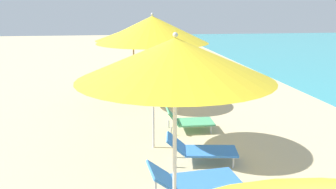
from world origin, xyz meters
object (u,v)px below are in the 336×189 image
at_px(umbrella_second, 175,59).
at_px(lounger_third_shoreside, 188,120).
at_px(lounger_second_shoreside, 193,180).
at_px(lounger_third_inland, 200,149).
at_px(umbrella_farthest, 133,34).
at_px(beach_ball, 197,88).
at_px(lounger_farthest_shoreside, 147,88).
at_px(umbrella_third, 152,30).

bearing_deg(umbrella_second, lounger_third_shoreside, 76.06).
relative_size(lounger_second_shoreside, lounger_third_inland, 1.05).
relative_size(umbrella_second, umbrella_farthest, 1.10).
xyz_separation_m(lounger_third_shoreside, beach_ball, (1.11, 3.86, -0.10)).
bearing_deg(lounger_third_shoreside, umbrella_second, -101.84).
xyz_separation_m(lounger_third_shoreside, lounger_farthest_shoreside, (-0.73, 3.59, 0.04)).
bearing_deg(lounger_third_inland, lounger_second_shoreside, -99.22).
bearing_deg(umbrella_farthest, beach_ball, 27.51).
bearing_deg(lounger_second_shoreside, umbrella_third, 96.07).
height_order(lounger_third_shoreside, beach_ball, lounger_third_shoreside).
bearing_deg(beach_ball, umbrella_second, -104.95).
relative_size(lounger_third_shoreside, lounger_farthest_shoreside, 0.81).
height_order(lounger_second_shoreside, lounger_third_inland, lounger_second_shoreside).
height_order(umbrella_second, umbrella_farthest, umbrella_second).
xyz_separation_m(umbrella_second, lounger_second_shoreside, (0.49, 1.09, -2.15)).
distance_m(umbrella_third, lounger_third_inland, 2.61).
bearing_deg(umbrella_farthest, umbrella_second, -88.54).
relative_size(lounger_third_inland, lounger_farthest_shoreside, 1.00).
distance_m(umbrella_second, lounger_second_shoreside, 2.46).
relative_size(lounger_second_shoreside, beach_ball, 4.45).
distance_m(umbrella_second, umbrella_third, 3.24).
xyz_separation_m(umbrella_second, lounger_farthest_shoreside, (0.31, 7.77, -2.14)).
bearing_deg(lounger_farthest_shoreside, beach_ball, 10.98).
bearing_deg(umbrella_farthest, lounger_third_inland, -76.52).
bearing_deg(beach_ball, lounger_second_shoreside, -103.44).
bearing_deg(beach_ball, lounger_third_shoreside, -106.04).
xyz_separation_m(lounger_second_shoreside, beach_ball, (1.66, 6.95, -0.13)).
distance_m(lounger_second_shoreside, beach_ball, 7.14).
relative_size(lounger_second_shoreside, lounger_third_shoreside, 1.29).
distance_m(umbrella_second, lounger_farthest_shoreside, 8.07).
xyz_separation_m(lounger_third_inland, lounger_farthest_shoreside, (-0.60, 5.44, 0.03)).
bearing_deg(umbrella_second, lounger_third_inland, 68.77).
height_order(lounger_second_shoreside, lounger_farthest_shoreside, lounger_second_shoreside).
bearing_deg(umbrella_second, umbrella_farthest, 91.46).
bearing_deg(umbrella_third, lounger_farthest_shoreside, 86.93).
xyz_separation_m(umbrella_farthest, lounger_farthest_shoreside, (0.48, 0.94, -1.93)).
distance_m(lounger_second_shoreside, lounger_farthest_shoreside, 6.68).
relative_size(umbrella_second, lounger_third_shoreside, 2.30).
height_order(umbrella_third, beach_ball, umbrella_third).
distance_m(lounger_second_shoreside, lounger_third_shoreside, 3.13).
distance_m(lounger_third_shoreside, umbrella_farthest, 3.52).
bearing_deg(lounger_farthest_shoreside, lounger_second_shoreside, -85.75).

